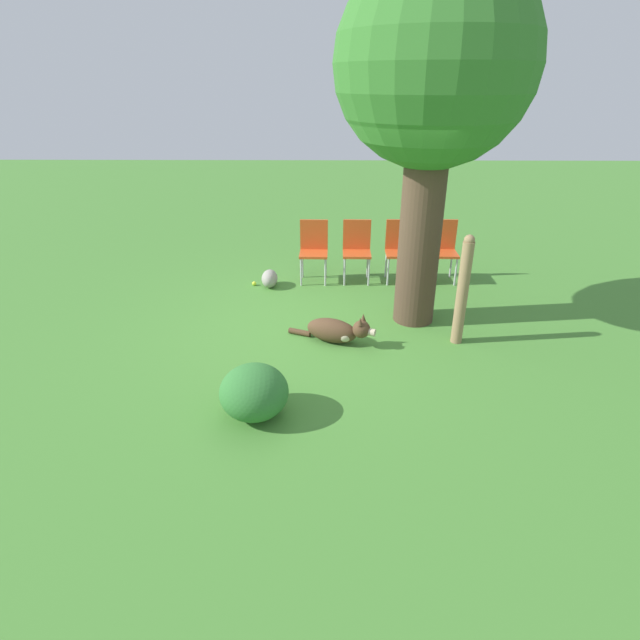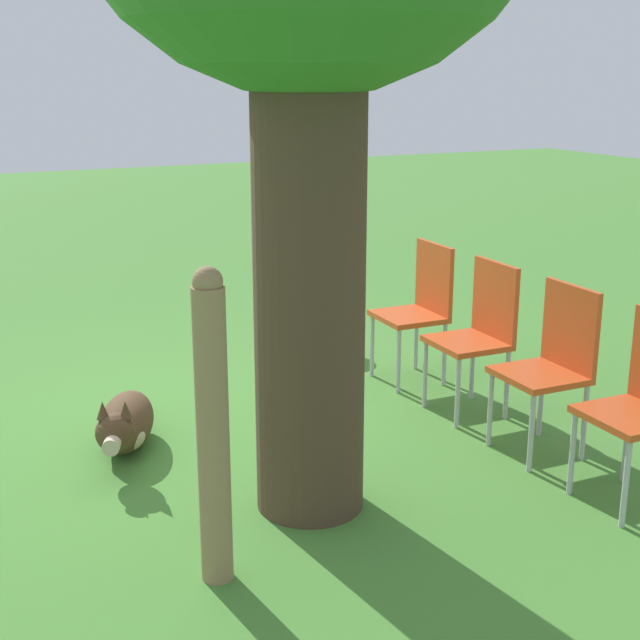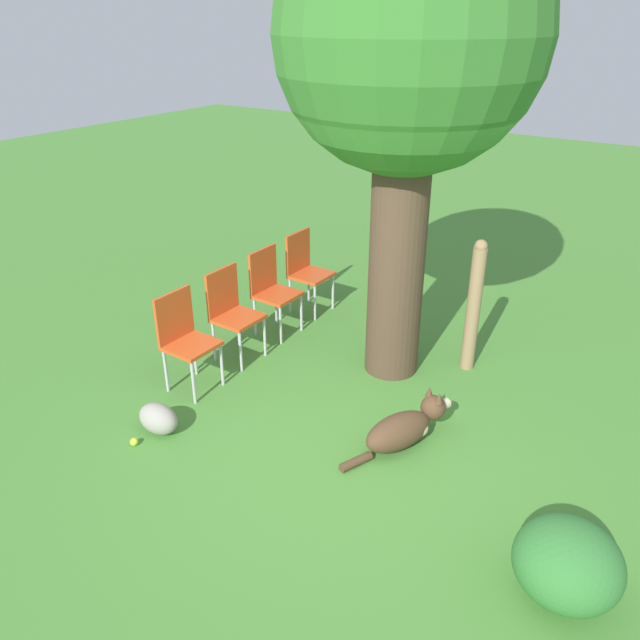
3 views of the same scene
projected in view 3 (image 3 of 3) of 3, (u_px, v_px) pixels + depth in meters
The scene contains 11 objects.
ground_plane at pixel (349, 429), 5.43m from camera, with size 30.00×30.00×0.00m, color #478433.
oak_tree at pixel (409, 48), 5.03m from camera, with size 2.26×2.26×4.24m.
dog at pixel (405, 428), 5.19m from camera, with size 0.54×1.09×0.42m.
fence_post at pixel (474, 306), 6.07m from camera, with size 0.14×0.14×1.37m.
red_chair_0 at pixel (184, 335), 5.83m from camera, with size 0.43×0.45×0.96m.
red_chair_1 at pixel (231, 308), 6.34m from camera, with size 0.43×0.45×0.96m.
red_chair_2 at pixel (271, 286), 6.86m from camera, with size 0.43×0.45×0.96m.
red_chair_3 at pixel (305, 266), 7.37m from camera, with size 0.43×0.45×0.96m.
tennis_ball at pixel (134, 442), 5.22m from camera, with size 0.07×0.07×0.07m.
garden_rock at pixel (158, 419), 5.35m from camera, with size 0.39×0.25×0.27m.
low_shrub at pixel (568, 563), 3.79m from camera, with size 0.66×0.66×0.53m.
Camera 3 is at (2.23, -3.84, 3.28)m, focal length 35.00 mm.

